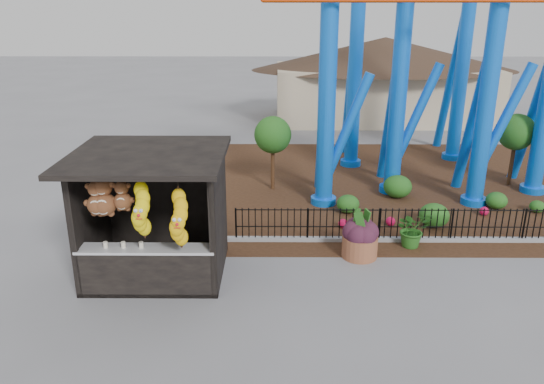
{
  "coord_description": "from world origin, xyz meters",
  "views": [
    {
      "loc": [
        -0.1,
        -10.58,
        6.27
      ],
      "look_at": [
        -0.19,
        1.5,
        2.0
      ],
      "focal_mm": 35.0,
      "sensor_mm": 36.0,
      "label": 1
    }
  ],
  "objects_px": {
    "terracotta_planter": "(360,246)",
    "potted_plant": "(413,229)",
    "prize_booth": "(151,219)",
    "roller_coaster": "(432,0)"
  },
  "relations": [
    {
      "from": "prize_booth",
      "to": "terracotta_planter",
      "type": "relative_size",
      "value": 3.76
    },
    {
      "from": "roller_coaster",
      "to": "potted_plant",
      "type": "relative_size",
      "value": 10.68
    },
    {
      "from": "prize_booth",
      "to": "terracotta_planter",
      "type": "xyz_separation_m",
      "value": [
        5.14,
        1.16,
        -1.25
      ]
    },
    {
      "from": "terracotta_planter",
      "to": "prize_booth",
      "type": "bearing_deg",
      "value": -167.32
    },
    {
      "from": "roller_coaster",
      "to": "prize_booth",
      "type": "bearing_deg",
      "value": -138.01
    },
    {
      "from": "prize_booth",
      "to": "roller_coaster",
      "type": "height_order",
      "value": "roller_coaster"
    },
    {
      "from": "terracotta_planter",
      "to": "potted_plant",
      "type": "distance_m",
      "value": 1.67
    },
    {
      "from": "prize_booth",
      "to": "potted_plant",
      "type": "height_order",
      "value": "prize_booth"
    },
    {
      "from": "prize_booth",
      "to": "terracotta_planter",
      "type": "distance_m",
      "value": 5.41
    },
    {
      "from": "roller_coaster",
      "to": "potted_plant",
      "type": "xyz_separation_m",
      "value": [
        -1.48,
        -5.53,
        -5.93
      ]
    }
  ]
}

